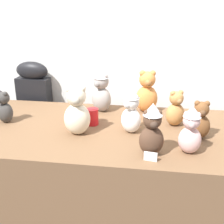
{
  "coord_description": "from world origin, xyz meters",
  "views": [
    {
      "loc": [
        0.25,
        -1.49,
        1.57
      ],
      "look_at": [
        0.0,
        0.25,
        0.88
      ],
      "focal_mm": 48.11,
      "sensor_mm": 36.0,
      "label": 1
    }
  ],
  "objects_px": {
    "teddy_bear_blush": "(191,131)",
    "teddy_bear_chestnut": "(200,121)",
    "teddy_bear_ginger": "(147,93)",
    "teddy_bear_cream": "(77,112)",
    "instrument_case": "(37,120)",
    "teddy_bear_caramel": "(176,109)",
    "party_cup_red": "(92,117)",
    "display_table": "(112,179)",
    "teddy_bear_snow": "(131,111)",
    "teddy_bear_ash": "(101,90)",
    "teddy_bear_charcoal": "(4,108)",
    "teddy_bear_cocoa": "(152,130)"
  },
  "relations": [
    {
      "from": "teddy_bear_cream",
      "to": "instrument_case",
      "type": "bearing_deg",
      "value": 117.93
    },
    {
      "from": "teddy_bear_snow",
      "to": "display_table",
      "type": "bearing_deg",
      "value": -156.94
    },
    {
      "from": "teddy_bear_blush",
      "to": "teddy_bear_ginger",
      "type": "bearing_deg",
      "value": 116.51
    },
    {
      "from": "teddy_bear_ginger",
      "to": "teddy_bear_charcoal",
      "type": "height_order",
      "value": "teddy_bear_ginger"
    },
    {
      "from": "teddy_bear_chestnut",
      "to": "display_table",
      "type": "bearing_deg",
      "value": 173.01
    },
    {
      "from": "teddy_bear_ash",
      "to": "teddy_bear_chestnut",
      "type": "height_order",
      "value": "teddy_bear_ash"
    },
    {
      "from": "teddy_bear_blush",
      "to": "teddy_bear_charcoal",
      "type": "height_order",
      "value": "teddy_bear_blush"
    },
    {
      "from": "teddy_bear_cocoa",
      "to": "teddy_bear_charcoal",
      "type": "relative_size",
      "value": 1.33
    },
    {
      "from": "teddy_bear_cream",
      "to": "teddy_bear_charcoal",
      "type": "relative_size",
      "value": 1.42
    },
    {
      "from": "teddy_bear_ginger",
      "to": "teddy_bear_chestnut",
      "type": "distance_m",
      "value": 0.52
    },
    {
      "from": "instrument_case",
      "to": "teddy_bear_ash",
      "type": "bearing_deg",
      "value": -17.27
    },
    {
      "from": "teddy_bear_ginger",
      "to": "teddy_bear_chestnut",
      "type": "height_order",
      "value": "teddy_bear_ginger"
    },
    {
      "from": "display_table",
      "to": "teddy_bear_chestnut",
      "type": "distance_m",
      "value": 0.73
    },
    {
      "from": "instrument_case",
      "to": "teddy_bear_chestnut",
      "type": "bearing_deg",
      "value": -20.33
    },
    {
      "from": "instrument_case",
      "to": "display_table",
      "type": "bearing_deg",
      "value": -31.92
    },
    {
      "from": "instrument_case",
      "to": "teddy_bear_caramel",
      "type": "relative_size",
      "value": 4.35
    },
    {
      "from": "teddy_bear_snow",
      "to": "teddy_bear_blush",
      "type": "bearing_deg",
      "value": -0.13
    },
    {
      "from": "party_cup_red",
      "to": "teddy_bear_ginger",
      "type": "bearing_deg",
      "value": 40.19
    },
    {
      "from": "display_table",
      "to": "party_cup_red",
      "type": "relative_size",
      "value": 17.25
    },
    {
      "from": "teddy_bear_ash",
      "to": "display_table",
      "type": "bearing_deg",
      "value": -41.52
    },
    {
      "from": "teddy_bear_cocoa",
      "to": "teddy_bear_ash",
      "type": "bearing_deg",
      "value": 111.21
    },
    {
      "from": "teddy_bear_cream",
      "to": "teddy_bear_snow",
      "type": "bearing_deg",
      "value": 1.02
    },
    {
      "from": "instrument_case",
      "to": "party_cup_red",
      "type": "xyz_separation_m",
      "value": [
        0.62,
        -0.52,
        0.28
      ]
    },
    {
      "from": "instrument_case",
      "to": "teddy_bear_cream",
      "type": "relative_size",
      "value": 3.35
    },
    {
      "from": "teddy_bear_caramel",
      "to": "party_cup_red",
      "type": "relative_size",
      "value": 2.2
    },
    {
      "from": "teddy_bear_ash",
      "to": "teddy_bear_cream",
      "type": "bearing_deg",
      "value": -74.07
    },
    {
      "from": "teddy_bear_charcoal",
      "to": "teddy_bear_snow",
      "type": "bearing_deg",
      "value": 20.27
    },
    {
      "from": "teddy_bear_ginger",
      "to": "instrument_case",
      "type": "bearing_deg",
      "value": 158.3
    },
    {
      "from": "instrument_case",
      "to": "party_cup_red",
      "type": "height_order",
      "value": "instrument_case"
    },
    {
      "from": "teddy_bear_ginger",
      "to": "party_cup_red",
      "type": "bearing_deg",
      "value": -148.19
    },
    {
      "from": "display_table",
      "to": "teddy_bear_snow",
      "type": "height_order",
      "value": "teddy_bear_snow"
    },
    {
      "from": "teddy_bear_chestnut",
      "to": "teddy_bear_blush",
      "type": "bearing_deg",
      "value": -113.57
    },
    {
      "from": "instrument_case",
      "to": "teddy_bear_blush",
      "type": "distance_m",
      "value": 1.51
    },
    {
      "from": "teddy_bear_snow",
      "to": "teddy_bear_ginger",
      "type": "bearing_deg",
      "value": 110.19
    },
    {
      "from": "teddy_bear_ash",
      "to": "party_cup_red",
      "type": "relative_size",
      "value": 2.97
    },
    {
      "from": "teddy_bear_blush",
      "to": "teddy_bear_chestnut",
      "type": "height_order",
      "value": "teddy_bear_blush"
    },
    {
      "from": "instrument_case",
      "to": "teddy_bear_cocoa",
      "type": "bearing_deg",
      "value": -35.09
    },
    {
      "from": "teddy_bear_ash",
      "to": "teddy_bear_blush",
      "type": "xyz_separation_m",
      "value": [
        0.58,
        -0.55,
        -0.03
      ]
    },
    {
      "from": "teddy_bear_snow",
      "to": "teddy_bear_chestnut",
      "type": "relative_size",
      "value": 1.21
    },
    {
      "from": "teddy_bear_ash",
      "to": "teddy_bear_charcoal",
      "type": "bearing_deg",
      "value": -126.94
    },
    {
      "from": "teddy_bear_charcoal",
      "to": "teddy_bear_blush",
      "type": "bearing_deg",
      "value": 10.61
    },
    {
      "from": "teddy_bear_chestnut",
      "to": "party_cup_red",
      "type": "relative_size",
      "value": 2.17
    },
    {
      "from": "teddy_bear_caramel",
      "to": "teddy_bear_ash",
      "type": "distance_m",
      "value": 0.56
    },
    {
      "from": "teddy_bear_cream",
      "to": "party_cup_red",
      "type": "distance_m",
      "value": 0.19
    },
    {
      "from": "display_table",
      "to": "teddy_bear_chestnut",
      "type": "height_order",
      "value": "teddy_bear_chestnut"
    },
    {
      "from": "display_table",
      "to": "party_cup_red",
      "type": "bearing_deg",
      "value": 156.93
    },
    {
      "from": "teddy_bear_cocoa",
      "to": "party_cup_red",
      "type": "xyz_separation_m",
      "value": [
        -0.4,
        0.35,
        -0.09
      ]
    },
    {
      "from": "teddy_bear_ginger",
      "to": "teddy_bear_chestnut",
      "type": "relative_size",
      "value": 1.3
    },
    {
      "from": "display_table",
      "to": "teddy_bear_blush",
      "type": "relative_size",
      "value": 6.94
    },
    {
      "from": "teddy_bear_blush",
      "to": "party_cup_red",
      "type": "xyz_separation_m",
      "value": [
        -0.6,
        0.3,
        -0.08
      ]
    }
  ]
}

